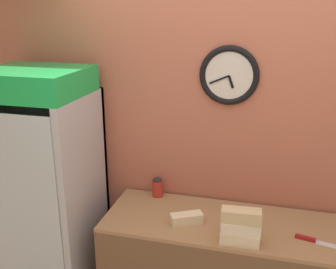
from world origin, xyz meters
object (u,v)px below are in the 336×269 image
beverage_cooler (50,181)px  chefs_knife (315,241)px  condiment_jar (157,188)px  sandwich_stack_top (241,216)px  sandwich_flat_left (187,218)px  sandwich_stack_middle (240,227)px  sandwich_stack_bottom (240,238)px

beverage_cooler → chefs_knife: size_ratio=5.65×
beverage_cooler → condiment_jar: 0.81m
sandwich_stack_top → sandwich_flat_left: sandwich_stack_top is taller
beverage_cooler → condiment_jar: beverage_cooler is taller
sandwich_stack_middle → chefs_knife: size_ratio=0.75×
condiment_jar → sandwich_flat_left: bearing=-47.5°
sandwich_stack_middle → sandwich_stack_bottom: bearing=0.0°
sandwich_stack_middle → condiment_jar: (-0.66, 0.48, -0.05)m
beverage_cooler → chefs_knife: (1.88, -0.11, -0.13)m
sandwich_stack_middle → condiment_jar: sandwich_stack_middle is taller
chefs_knife → condiment_jar: (-1.11, 0.34, 0.06)m
beverage_cooler → sandwich_flat_left: beverage_cooler is taller
sandwich_flat_left → condiment_jar: bearing=132.5°
sandwich_stack_bottom → sandwich_stack_top: bearing=0.0°
beverage_cooler → sandwich_stack_bottom: bearing=-9.9°
sandwich_flat_left → chefs_knife: sandwich_flat_left is taller
sandwich_stack_bottom → sandwich_stack_top: 0.16m
sandwich_stack_top → sandwich_flat_left: 0.43m
chefs_knife → condiment_jar: condiment_jar is taller
condiment_jar → beverage_cooler: bearing=-163.5°
sandwich_flat_left → sandwich_stack_bottom: bearing=-23.2°
beverage_cooler → sandwich_stack_middle: (1.43, -0.25, -0.02)m
beverage_cooler → sandwich_stack_middle: 1.46m
beverage_cooler → sandwich_stack_top: (1.43, -0.25, 0.06)m
sandwich_stack_bottom → chefs_knife: 0.47m
sandwich_stack_top → sandwich_flat_left: (-0.36, 0.16, -0.16)m
sandwich_stack_bottom → sandwich_stack_top: (0.00, 0.00, 0.16)m
sandwich_stack_bottom → sandwich_flat_left: sandwich_stack_bottom is taller
sandwich_stack_bottom → chefs_knife: (0.45, 0.14, -0.03)m
chefs_knife → sandwich_flat_left: bearing=178.9°
beverage_cooler → sandwich_stack_middle: bearing=-9.9°
beverage_cooler → condiment_jar: bearing=16.5°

